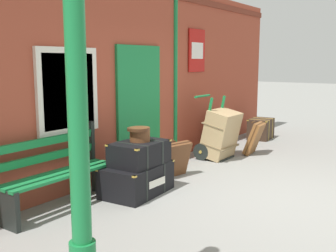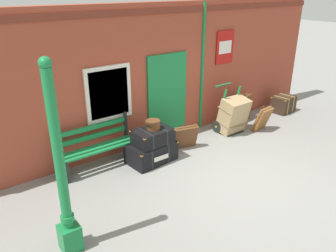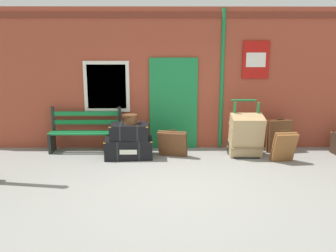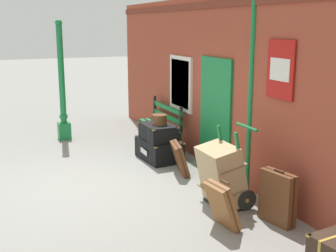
% 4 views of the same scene
% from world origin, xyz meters
% --- Properties ---
extents(ground_plane, '(60.00, 60.00, 0.00)m').
position_xyz_m(ground_plane, '(0.00, 0.00, 0.00)').
color(ground_plane, gray).
extents(brick_facade, '(10.40, 0.35, 3.20)m').
position_xyz_m(brick_facade, '(-0.01, 2.60, 1.60)').
color(brick_facade, '#9E422D').
rests_on(brick_facade, ground).
extents(lamp_post, '(0.28, 0.28, 2.79)m').
position_xyz_m(lamp_post, '(-3.32, 0.23, 1.05)').
color(lamp_post, '#197A3D').
rests_on(lamp_post, ground).
extents(platform_bench, '(1.60, 0.43, 1.01)m').
position_xyz_m(platform_bench, '(-1.92, 2.16, 0.44)').
color(platform_bench, '#197A3D').
rests_on(platform_bench, ground).
extents(steamer_trunk_base, '(1.06, 0.72, 0.43)m').
position_xyz_m(steamer_trunk_base, '(-0.90, 1.70, 0.21)').
color(steamer_trunk_base, black).
rests_on(steamer_trunk_base, ground).
extents(steamer_trunk_middle, '(0.82, 0.57, 0.33)m').
position_xyz_m(steamer_trunk_middle, '(-0.88, 1.67, 0.58)').
color(steamer_trunk_middle, black).
rests_on(steamer_trunk_middle, steamer_trunk_base).
extents(round_hatbox, '(0.33, 0.30, 0.20)m').
position_xyz_m(round_hatbox, '(-0.85, 1.68, 0.85)').
color(round_hatbox, brown).
rests_on(round_hatbox, steamer_trunk_middle).
extents(porters_trolley, '(0.71, 0.59, 1.20)m').
position_xyz_m(porters_trolley, '(1.62, 1.87, 0.27)').
color(porters_trolley, black).
rests_on(porters_trolley, ground).
extents(large_brown_trunk, '(0.70, 0.61, 0.95)m').
position_xyz_m(large_brown_trunk, '(1.62, 1.69, 0.48)').
color(large_brown_trunk, tan).
rests_on(large_brown_trunk, ground).
extents(suitcase_slate, '(0.67, 0.42, 0.59)m').
position_xyz_m(suitcase_slate, '(0.04, 1.73, 0.29)').
color(suitcase_slate, brown).
rests_on(suitcase_slate, ground).
extents(suitcase_cream, '(0.57, 0.27, 0.77)m').
position_xyz_m(suitcase_cream, '(2.46, 2.09, 0.37)').
color(suitcase_cream, brown).
rests_on(suitcase_cream, ground).
extents(suitcase_umber, '(0.49, 0.39, 0.66)m').
position_xyz_m(suitcase_umber, '(2.32, 1.31, 0.33)').
color(suitcase_umber, brown).
rests_on(suitcase_umber, ground).
extents(corner_trunk, '(0.73, 0.56, 0.49)m').
position_xyz_m(corner_trunk, '(3.98, 1.84, 0.24)').
color(corner_trunk, '#332319').
rests_on(corner_trunk, ground).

